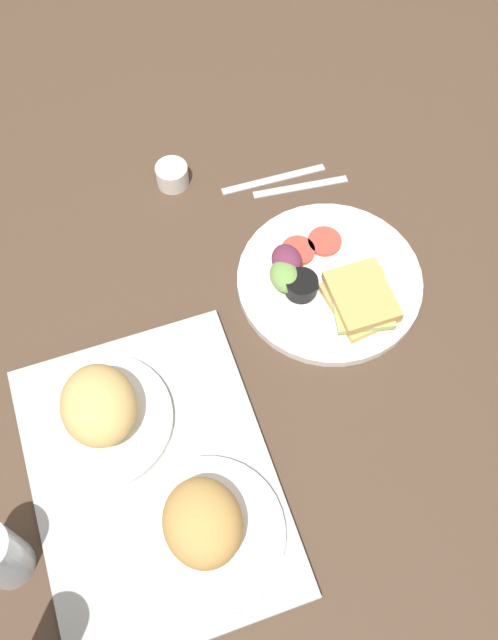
{
  "coord_description": "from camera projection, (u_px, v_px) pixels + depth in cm",
  "views": [
    {
      "loc": [
        -47.29,
        18.22,
        100.6
      ],
      "look_at": [
        2.0,
        3.0,
        4.0
      ],
      "focal_mm": 40.39,
      "sensor_mm": 36.0,
      "label": 1
    }
  ],
  "objects": [
    {
      "name": "serving_tray",
      "position": [
        153.0,
        478.0,
        1.01
      ],
      "size": [
        46.05,
        34.45,
        1.6
      ],
      "primitive_type": "cube",
      "rotation": [
        0.0,
        0.0,
        0.03
      ],
      "color": "#B2B2AD",
      "rests_on": "ground_plane"
    },
    {
      "name": "ground_plane",
      "position": [
        271.0,
        342.0,
        1.14
      ],
      "size": [
        190.0,
        150.0,
        3.0
      ],
      "primitive_type": "cube",
      "color": "#4C3828"
    },
    {
      "name": "fork",
      "position": [
        301.0,
        187.0,
        1.26
      ],
      "size": [
        2.73,
        17.06,
        0.5
      ],
      "primitive_type": "cube",
      "rotation": [
        0.0,
        0.0,
        1.49
      ],
      "color": "#B7B7BC",
      "rests_on": "ground_plane"
    },
    {
      "name": "bread_plate_far",
      "position": [
        100.0,
        411.0,
        1.01
      ],
      "size": [
        20.56,
        20.56,
        9.76
      ],
      "color": "white",
      "rests_on": "serving_tray"
    },
    {
      "name": "espresso_cup",
      "position": [
        172.0,
        175.0,
        1.25
      ],
      "size": [
        5.6,
        5.6,
        4.0
      ],
      "primitive_type": "cylinder",
      "color": "silver",
      "rests_on": "ground_plane"
    },
    {
      "name": "knife",
      "position": [
        274.0,
        179.0,
        1.27
      ],
      "size": [
        1.45,
        19.0,
        0.5
      ],
      "primitive_type": "cube",
      "rotation": [
        0.0,
        0.0,
        1.57
      ],
      "color": "#B7B7BC",
      "rests_on": "ground_plane"
    },
    {
      "name": "plate_with_salad",
      "position": [
        329.0,
        282.0,
        1.15
      ],
      "size": [
        29.99,
        29.99,
        5.4
      ],
      "color": "white",
      "rests_on": "ground_plane"
    },
    {
      "name": "bread_plate_near",
      "position": [
        204.0,
        527.0,
        0.94
      ],
      "size": [
        21.37,
        21.37,
        9.55
      ],
      "color": "white",
      "rests_on": "serving_tray"
    }
  ]
}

